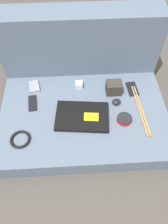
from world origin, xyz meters
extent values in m
plane|color=#4C4742|center=(0.00, 0.00, 0.00)|extent=(8.00, 8.00, 0.00)
cube|color=slate|center=(0.00, 0.00, 0.06)|extent=(1.07, 0.69, 0.12)
cube|color=slate|center=(0.00, 0.44, 0.28)|extent=(1.07, 0.20, 0.56)
cube|color=black|center=(-0.01, -0.03, 0.14)|extent=(0.35, 0.25, 0.03)
cube|color=yellow|center=(0.04, -0.04, 0.15)|extent=(0.10, 0.07, 0.00)
ellipsoid|color=black|center=(0.22, 0.07, 0.14)|extent=(0.07, 0.06, 0.03)
cylinder|color=red|center=(0.25, -0.06, 0.13)|extent=(0.10, 0.10, 0.02)
cylinder|color=#232328|center=(0.25, -0.06, 0.15)|extent=(0.09, 0.09, 0.01)
cube|color=black|center=(0.34, 0.19, 0.13)|extent=(0.07, 0.13, 0.01)
cube|color=black|center=(-0.33, 0.10, 0.13)|extent=(0.07, 0.13, 0.01)
cube|color=#99999E|center=(-0.33, 0.25, 0.13)|extent=(0.09, 0.11, 0.01)
cube|color=#38332D|center=(0.21, 0.17, 0.17)|extent=(0.10, 0.08, 0.09)
cube|color=silver|center=(-0.02, 0.23, 0.14)|extent=(0.05, 0.05, 0.04)
torus|color=black|center=(-0.38, -0.17, 0.13)|extent=(0.12, 0.12, 0.02)
cylinder|color=tan|center=(0.36, 0.01, 0.13)|extent=(0.04, 0.39, 0.01)
cylinder|color=tan|center=(0.37, 0.01, 0.13)|extent=(0.04, 0.39, 0.01)
camera|label=1|loc=(-0.05, -0.80, 1.25)|focal=35.00mm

